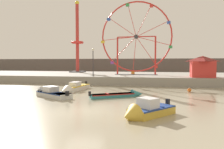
{
  "coord_description": "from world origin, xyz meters",
  "views": [
    {
      "loc": [
        4.84,
        -14.08,
        3.33
      ],
      "look_at": [
        -0.29,
        10.76,
        1.94
      ],
      "focal_mm": 34.44,
      "sensor_mm": 36.0,
      "label": 1
    }
  ],
  "objects_px": {
    "ferris_wheel_red_frame": "(136,38)",
    "motorboat_teal_painted": "(122,95)",
    "mooring_buoy_orange": "(189,90)",
    "carnival_booth_red_striped": "(202,66)",
    "motorboat_mustard_yellow": "(145,111)",
    "motorboat_white_red_stripe": "(74,88)",
    "drop_tower_red_tower": "(77,42)",
    "promenade_lamp_near": "(93,58)",
    "motorboat_pale_grey": "(49,93)"
  },
  "relations": [
    {
      "from": "motorboat_teal_painted",
      "to": "carnival_booth_red_striped",
      "type": "bearing_deg",
      "value": 18.61
    },
    {
      "from": "motorboat_mustard_yellow",
      "to": "motorboat_white_red_stripe",
      "type": "distance_m",
      "value": 13.88
    },
    {
      "from": "motorboat_pale_grey",
      "to": "ferris_wheel_red_frame",
      "type": "distance_m",
      "value": 20.44
    },
    {
      "from": "carnival_booth_red_striped",
      "to": "mooring_buoy_orange",
      "type": "distance_m",
      "value": 7.91
    },
    {
      "from": "motorboat_mustard_yellow",
      "to": "motorboat_white_red_stripe",
      "type": "relative_size",
      "value": 0.62
    },
    {
      "from": "ferris_wheel_red_frame",
      "to": "mooring_buoy_orange",
      "type": "distance_m",
      "value": 15.5
    },
    {
      "from": "motorboat_mustard_yellow",
      "to": "drop_tower_red_tower",
      "type": "distance_m",
      "value": 35.7
    },
    {
      "from": "motorboat_mustard_yellow",
      "to": "drop_tower_red_tower",
      "type": "height_order",
      "value": "drop_tower_red_tower"
    },
    {
      "from": "drop_tower_red_tower",
      "to": "motorboat_teal_painted",
      "type": "bearing_deg",
      "value": -60.24
    },
    {
      "from": "mooring_buoy_orange",
      "to": "carnival_booth_red_striped",
      "type": "bearing_deg",
      "value": 68.68
    },
    {
      "from": "carnival_booth_red_striped",
      "to": "promenade_lamp_near",
      "type": "bearing_deg",
      "value": -172.91
    },
    {
      "from": "ferris_wheel_red_frame",
      "to": "promenade_lamp_near",
      "type": "distance_m",
      "value": 9.21
    },
    {
      "from": "drop_tower_red_tower",
      "to": "mooring_buoy_orange",
      "type": "xyz_separation_m",
      "value": [
        20.49,
        -18.59,
        -7.51
      ]
    },
    {
      "from": "motorboat_white_red_stripe",
      "to": "mooring_buoy_orange",
      "type": "height_order",
      "value": "motorboat_white_red_stripe"
    },
    {
      "from": "promenade_lamp_near",
      "to": "mooring_buoy_orange",
      "type": "bearing_deg",
      "value": -22.91
    },
    {
      "from": "drop_tower_red_tower",
      "to": "motorboat_white_red_stripe",
      "type": "bearing_deg",
      "value": -70.4
    },
    {
      "from": "motorboat_white_red_stripe",
      "to": "carnival_booth_red_striped",
      "type": "relative_size",
      "value": 1.8
    },
    {
      "from": "drop_tower_red_tower",
      "to": "carnival_booth_red_striped",
      "type": "relative_size",
      "value": 4.37
    },
    {
      "from": "carnival_booth_red_striped",
      "to": "promenade_lamp_near",
      "type": "distance_m",
      "value": 15.88
    },
    {
      "from": "motorboat_white_red_stripe",
      "to": "promenade_lamp_near",
      "type": "height_order",
      "value": "promenade_lamp_near"
    },
    {
      "from": "motorboat_white_red_stripe",
      "to": "promenade_lamp_near",
      "type": "bearing_deg",
      "value": -175.35
    },
    {
      "from": "motorboat_white_red_stripe",
      "to": "carnival_booth_red_striped",
      "type": "distance_m",
      "value": 18.35
    },
    {
      "from": "mooring_buoy_orange",
      "to": "drop_tower_red_tower",
      "type": "bearing_deg",
      "value": 137.78
    },
    {
      "from": "motorboat_mustard_yellow",
      "to": "ferris_wheel_red_frame",
      "type": "bearing_deg",
      "value": -134.93
    },
    {
      "from": "drop_tower_red_tower",
      "to": "mooring_buoy_orange",
      "type": "bearing_deg",
      "value": -42.22
    },
    {
      "from": "motorboat_mustard_yellow",
      "to": "drop_tower_red_tower",
      "type": "relative_size",
      "value": 0.26
    },
    {
      "from": "motorboat_pale_grey",
      "to": "promenade_lamp_near",
      "type": "distance_m",
      "value": 12.29
    },
    {
      "from": "motorboat_teal_painted",
      "to": "motorboat_white_red_stripe",
      "type": "bearing_deg",
      "value": 120.33
    },
    {
      "from": "motorboat_pale_grey",
      "to": "carnival_booth_red_striped",
      "type": "xyz_separation_m",
      "value": [
        16.87,
        13.11,
        2.52
      ]
    },
    {
      "from": "carnival_booth_red_striped",
      "to": "promenade_lamp_near",
      "type": "xyz_separation_m",
      "value": [
        -15.77,
        -1.43,
        1.15
      ]
    },
    {
      "from": "promenade_lamp_near",
      "to": "ferris_wheel_red_frame",
      "type": "bearing_deg",
      "value": 45.94
    },
    {
      "from": "ferris_wheel_red_frame",
      "to": "drop_tower_red_tower",
      "type": "relative_size",
      "value": 0.82
    },
    {
      "from": "motorboat_mustard_yellow",
      "to": "promenade_lamp_near",
      "type": "distance_m",
      "value": 20.24
    },
    {
      "from": "drop_tower_red_tower",
      "to": "carnival_booth_red_striped",
      "type": "distance_m",
      "value": 26.42
    },
    {
      "from": "motorboat_mustard_yellow",
      "to": "ferris_wheel_red_frame",
      "type": "xyz_separation_m",
      "value": [
        -2.79,
        24.01,
        7.21
      ]
    },
    {
      "from": "motorboat_teal_painted",
      "to": "promenade_lamp_near",
      "type": "height_order",
      "value": "promenade_lamp_near"
    },
    {
      "from": "mooring_buoy_orange",
      "to": "motorboat_white_red_stripe",
      "type": "bearing_deg",
      "value": -172.57
    },
    {
      "from": "motorboat_teal_painted",
      "to": "mooring_buoy_orange",
      "type": "xyz_separation_m",
      "value": [
        7.02,
        4.97,
        0.02
      ]
    },
    {
      "from": "motorboat_pale_grey",
      "to": "drop_tower_red_tower",
      "type": "xyz_separation_m",
      "value": [
        -6.33,
        24.75,
        7.41
      ]
    },
    {
      "from": "motorboat_teal_painted",
      "to": "drop_tower_red_tower",
      "type": "distance_m",
      "value": 28.17
    },
    {
      "from": "motorboat_mustard_yellow",
      "to": "drop_tower_red_tower",
      "type": "xyz_separation_m",
      "value": [
        -16.12,
        30.98,
        7.37
      ]
    },
    {
      "from": "motorboat_pale_grey",
      "to": "motorboat_white_red_stripe",
      "type": "height_order",
      "value": "motorboat_white_red_stripe"
    },
    {
      "from": "motorboat_teal_painted",
      "to": "mooring_buoy_orange",
      "type": "bearing_deg",
      "value": 3.15
    },
    {
      "from": "ferris_wheel_red_frame",
      "to": "motorboat_teal_painted",
      "type": "bearing_deg",
      "value": -89.52
    },
    {
      "from": "carnival_booth_red_striped",
      "to": "ferris_wheel_red_frame",
      "type": "bearing_deg",
      "value": 156.6
    },
    {
      "from": "motorboat_white_red_stripe",
      "to": "carnival_booth_red_striped",
      "type": "xyz_separation_m",
      "value": [
        15.97,
        8.68,
        2.5
      ]
    },
    {
      "from": "motorboat_teal_painted",
      "to": "motorboat_pale_grey",
      "type": "bearing_deg",
      "value": 157.24
    },
    {
      "from": "carnival_booth_red_striped",
      "to": "mooring_buoy_orange",
      "type": "xyz_separation_m",
      "value": [
        -2.71,
        -6.95,
        -2.63
      ]
    },
    {
      "from": "ferris_wheel_red_frame",
      "to": "mooring_buoy_orange",
      "type": "relative_size",
      "value": 28.59
    },
    {
      "from": "motorboat_teal_painted",
      "to": "motorboat_white_red_stripe",
      "type": "xyz_separation_m",
      "value": [
        -6.24,
        3.25,
        0.15
      ]
    }
  ]
}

